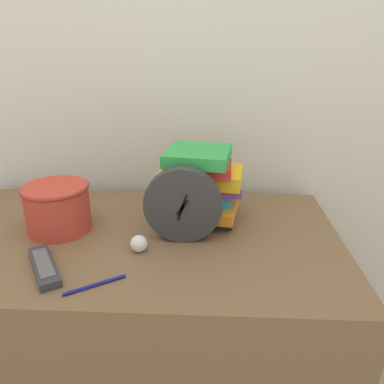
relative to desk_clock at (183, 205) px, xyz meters
The scene contains 8 objects.
wall_back 0.56m from the desk_clock, 110.46° to the left, with size 6.00×0.04×2.40m.
desk 0.50m from the desk_clock, behind, with size 1.17×0.64×0.75m.
desk_clock is the anchor object (origin of this frame).
book_stack 0.14m from the desk_clock, 72.32° to the left, with size 0.25×0.21×0.22m.
basket 0.36m from the desk_clock, behind, with size 0.19×0.19×0.13m.
tv_remote 0.37m from the desk_clock, 152.94° to the right, with size 0.14×0.18×0.02m.
crumpled_paper_ball 0.15m from the desk_clock, 149.26° to the right, with size 0.04×0.04×0.04m.
pen 0.30m from the desk_clock, 129.58° to the right, with size 0.12×0.08×0.01m.
Camera 1 is at (0.22, -0.59, 1.26)m, focal length 35.00 mm.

